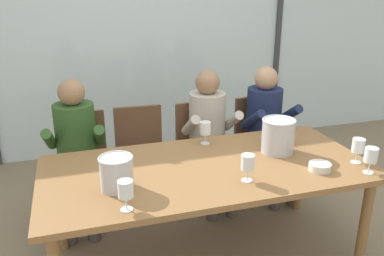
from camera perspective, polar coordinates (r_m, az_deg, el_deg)
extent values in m
plane|color=#847056|center=(3.90, -2.84, -9.07)|extent=(14.00, 14.00, 0.00)
cube|color=silver|center=(4.63, -6.92, 12.47)|extent=(7.39, 0.03, 2.60)
cube|color=#38383D|center=(5.17, 12.04, 12.96)|extent=(0.06, 0.06, 2.60)
cube|color=#477A38|center=(8.18, -11.61, 13.99)|extent=(13.39, 2.40, 2.19)
cube|color=olive|center=(2.72, 2.17, -5.77)|extent=(2.19, 1.02, 0.04)
cylinder|color=olive|center=(3.05, 23.19, -12.35)|extent=(0.07, 0.07, 0.69)
cylinder|color=olive|center=(3.14, -18.28, -10.70)|extent=(0.07, 0.07, 0.69)
cylinder|color=olive|center=(3.62, 14.99, -6.08)|extent=(0.07, 0.07, 0.69)
cube|color=brown|center=(3.48, -15.31, -5.50)|extent=(0.48, 0.48, 0.03)
cube|color=brown|center=(3.58, -15.46, -0.92)|extent=(0.42, 0.08, 0.42)
cylinder|color=brown|center=(3.44, -18.33, -10.41)|extent=(0.04, 0.04, 0.42)
cylinder|color=brown|center=(3.41, -11.90, -10.07)|extent=(0.04, 0.04, 0.42)
cylinder|color=brown|center=(3.77, -17.74, -7.53)|extent=(0.04, 0.04, 0.42)
cylinder|color=brown|center=(3.74, -11.93, -7.20)|extent=(0.04, 0.04, 0.42)
cube|color=brown|center=(3.52, -7.01, -4.62)|extent=(0.46, 0.46, 0.03)
cube|color=brown|center=(3.62, -7.61, -0.13)|extent=(0.42, 0.05, 0.42)
cylinder|color=brown|center=(3.44, -9.57, -9.62)|extent=(0.04, 0.04, 0.42)
cylinder|color=brown|center=(3.48, -3.27, -8.94)|extent=(0.04, 0.04, 0.42)
cylinder|color=brown|center=(3.77, -10.15, -6.83)|extent=(0.04, 0.04, 0.42)
cylinder|color=brown|center=(3.81, -4.44, -6.26)|extent=(0.04, 0.04, 0.42)
cube|color=brown|center=(3.65, 2.06, -3.57)|extent=(0.50, 0.50, 0.03)
cube|color=brown|center=(3.73, 0.69, 0.67)|extent=(0.42, 0.10, 0.42)
cylinder|color=brown|center=(3.52, 0.67, -8.59)|extent=(0.04, 0.04, 0.42)
cylinder|color=brown|center=(3.68, 6.04, -7.33)|extent=(0.04, 0.04, 0.42)
cylinder|color=brown|center=(3.82, -1.84, -6.12)|extent=(0.04, 0.04, 0.42)
cylinder|color=brown|center=(3.97, 3.20, -5.08)|extent=(0.04, 0.04, 0.42)
cube|color=brown|center=(3.87, 10.18, -2.46)|extent=(0.49, 0.49, 0.03)
cube|color=brown|center=(3.95, 8.78, 1.53)|extent=(0.42, 0.08, 0.42)
cylinder|color=brown|center=(3.72, 9.13, -7.15)|extent=(0.04, 0.04, 0.42)
cylinder|color=brown|center=(3.93, 13.84, -6.01)|extent=(0.04, 0.04, 0.42)
cylinder|color=brown|center=(4.01, 6.22, -4.93)|extent=(0.04, 0.04, 0.42)
cylinder|color=brown|center=(4.20, 10.73, -3.99)|extent=(0.04, 0.04, 0.42)
cylinder|color=#2D5123|center=(3.38, -16.09, -0.97)|extent=(0.34, 0.34, 0.52)
sphere|color=#936B4C|center=(3.28, -16.68, 4.83)|extent=(0.21, 0.21, 0.21)
cube|color=#47423D|center=(3.31, -17.36, -6.52)|extent=(0.16, 0.41, 0.13)
cube|color=#47423D|center=(3.29, -14.23, -6.30)|extent=(0.16, 0.41, 0.13)
cylinder|color=#47423D|center=(3.25, -17.11, -11.94)|extent=(0.10, 0.10, 0.45)
cylinder|color=#47423D|center=(3.23, -13.88, -11.74)|extent=(0.10, 0.10, 0.45)
cylinder|color=#2D5123|center=(3.28, -19.52, -1.53)|extent=(0.10, 0.33, 0.26)
cylinder|color=#2D5123|center=(3.25, -12.88, -1.03)|extent=(0.10, 0.33, 0.26)
cylinder|color=#B7AD9E|center=(3.56, 2.15, 0.89)|extent=(0.32, 0.32, 0.52)
sphere|color=#936B4C|center=(3.46, 2.23, 6.44)|extent=(0.21, 0.21, 0.21)
cube|color=#47423D|center=(3.45, 1.80, -4.38)|extent=(0.13, 0.40, 0.13)
cube|color=#47423D|center=(3.51, 4.58, -4.00)|extent=(0.13, 0.40, 0.13)
cylinder|color=#47423D|center=(3.40, 2.88, -9.47)|extent=(0.10, 0.10, 0.45)
cylinder|color=#47423D|center=(3.46, 5.72, -8.99)|extent=(0.10, 0.10, 0.45)
cylinder|color=#B7AD9E|center=(3.39, -0.19, 0.35)|extent=(0.08, 0.33, 0.26)
cylinder|color=#B7AD9E|center=(3.51, 5.73, 0.98)|extent=(0.08, 0.33, 0.26)
cylinder|color=#192347|center=(3.77, 10.10, 1.68)|extent=(0.35, 0.35, 0.52)
sphere|color=tan|center=(3.68, 10.44, 6.93)|extent=(0.21, 0.21, 0.21)
cube|color=#47423D|center=(3.66, 10.33, -3.27)|extent=(0.17, 0.41, 0.13)
cube|color=#47423D|center=(3.75, 12.65, -2.83)|extent=(0.17, 0.41, 0.13)
cylinder|color=#47423D|center=(3.61, 11.79, -7.99)|extent=(0.10, 0.10, 0.45)
cylinder|color=#47423D|center=(3.71, 14.12, -7.41)|extent=(0.10, 0.10, 0.45)
cylinder|color=#192347|center=(3.57, 8.57, 1.16)|extent=(0.11, 0.33, 0.26)
cylinder|color=#192347|center=(3.77, 13.54, 1.85)|extent=(0.11, 0.33, 0.26)
cylinder|color=#B7B7BC|center=(2.95, 12.06, -1.14)|extent=(0.23, 0.23, 0.24)
torus|color=silver|center=(2.91, 12.23, 1.08)|extent=(0.24, 0.24, 0.01)
cylinder|color=#B7B7BC|center=(2.43, -10.61, -6.29)|extent=(0.20, 0.20, 0.20)
torus|color=silver|center=(2.39, -10.76, -4.16)|extent=(0.21, 0.21, 0.01)
cylinder|color=silver|center=(2.77, 17.61, -5.25)|extent=(0.14, 0.14, 0.05)
cylinder|color=silver|center=(2.98, 22.14, -4.51)|extent=(0.07, 0.07, 0.00)
cylinder|color=silver|center=(2.97, 22.24, -3.81)|extent=(0.01, 0.01, 0.07)
cylinder|color=silver|center=(2.94, 22.45, -2.29)|extent=(0.08, 0.08, 0.09)
cylinder|color=silver|center=(2.26, -9.20, -11.28)|extent=(0.07, 0.07, 0.00)
cylinder|color=silver|center=(2.24, -9.26, -10.42)|extent=(0.01, 0.01, 0.07)
cylinder|color=silver|center=(2.19, -9.38, -8.50)|extent=(0.08, 0.08, 0.09)
cylinder|color=maroon|center=(2.21, -9.34, -9.11)|extent=(0.07, 0.07, 0.04)
cylinder|color=silver|center=(3.08, 1.88, -2.16)|extent=(0.07, 0.07, 0.00)
cylinder|color=silver|center=(3.07, 1.88, -1.48)|extent=(0.01, 0.01, 0.07)
cylinder|color=silver|center=(3.04, 1.90, 0.01)|extent=(0.08, 0.08, 0.09)
cylinder|color=maroon|center=(3.05, 1.90, -0.46)|extent=(0.07, 0.07, 0.04)
cylinder|color=silver|center=(2.86, 23.64, -5.78)|extent=(0.07, 0.07, 0.00)
cylinder|color=silver|center=(2.84, 23.75, -5.06)|extent=(0.01, 0.01, 0.07)
cylinder|color=silver|center=(2.81, 23.99, -3.48)|extent=(0.08, 0.08, 0.09)
cylinder|color=#560C1E|center=(2.82, 23.91, -3.98)|extent=(0.07, 0.07, 0.04)
cylinder|color=silver|center=(2.55, 7.75, -7.34)|extent=(0.07, 0.07, 0.00)
cylinder|color=silver|center=(2.53, 7.79, -6.54)|extent=(0.01, 0.01, 0.07)
cylinder|color=silver|center=(2.49, 7.88, -4.79)|extent=(0.08, 0.08, 0.09)
cylinder|color=#E0D184|center=(2.50, 7.85, -5.35)|extent=(0.07, 0.07, 0.04)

